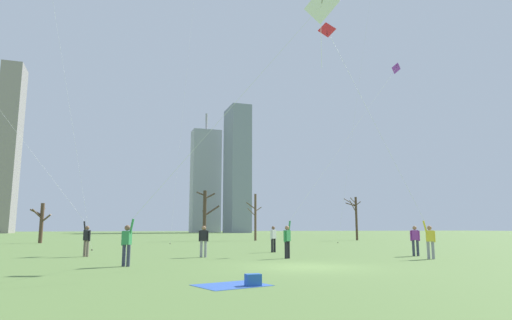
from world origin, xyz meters
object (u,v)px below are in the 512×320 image
bare_tree_center (41,221)px  kite_flyer_midfield_center_orange (58,197)px  bystander_strolling_midfield (273,238)px  bare_tree_left_of_center (356,216)px  kite_flyer_midfield_left_red (415,209)px  bare_tree_rightmost (255,216)px  kite_flyer_far_back_white (182,175)px  bystander_far_off_by_trees (204,240)px  distant_kite_low_near_trees_blue (194,4)px  bare_tree_right_of_center (205,213)px  kite_flyer_midfield_right_purple (303,214)px  picnic_spot (244,282)px  distant_kite_high_overhead_teal (368,17)px  bystander_watching_nearby (415,239)px

bare_tree_center → kite_flyer_midfield_center_orange: bearing=-80.7°
bystander_strolling_midfield → bare_tree_left_of_center: bearing=48.5°
kite_flyer_midfield_left_red → bare_tree_rightmost: kite_flyer_midfield_left_red is taller
kite_flyer_far_back_white → bystander_far_off_by_trees: bearing=68.3°
distant_kite_low_near_trees_blue → bare_tree_right_of_center: 23.46m
bare_tree_left_of_center → kite_flyer_midfield_left_red: bearing=-116.5°
bystander_strolling_midfield → bare_tree_right_of_center: size_ratio=0.28×
bare_tree_center → bare_tree_right_of_center: bearing=5.0°
kite_flyer_midfield_right_purple → picnic_spot: (-6.28, -9.78, -2.14)m
kite_flyer_midfield_left_red → kite_flyer_far_back_white: bearing=-177.9°
bare_tree_center → bare_tree_left_of_center: (35.73, -1.42, 0.76)m
bystander_far_off_by_trees → bare_tree_left_of_center: bearing=45.7°
kite_flyer_midfield_center_orange → bystander_far_off_by_trees: kite_flyer_midfield_center_orange is taller
kite_flyer_far_back_white → distant_kite_high_overhead_teal: 33.17m
kite_flyer_far_back_white → kite_flyer_midfield_right_purple: bearing=25.8°
bystander_far_off_by_trees → bare_tree_center: bare_tree_center is taller
kite_flyer_midfield_right_purple → bare_tree_left_of_center: kite_flyer_midfield_right_purple is taller
kite_flyer_midfield_right_purple → distant_kite_low_near_trees_blue: 31.97m
kite_flyer_midfield_center_orange → bystander_strolling_midfield: size_ratio=6.76×
kite_flyer_midfield_center_orange → bare_tree_rightmost: kite_flyer_midfield_center_orange is taller
bare_tree_center → bare_tree_rightmost: size_ratio=0.71×
picnic_spot → bare_tree_center: bearing=104.5°
bare_tree_right_of_center → bare_tree_center: 17.33m
distant_kite_low_near_trees_blue → bare_tree_center: bearing=156.5°
distant_kite_low_near_trees_blue → bystander_watching_nearby: bearing=-70.2°
picnic_spot → bare_tree_left_of_center: bare_tree_left_of_center is taller
kite_flyer_midfield_center_orange → distant_kite_low_near_trees_blue: distant_kite_low_near_trees_blue is taller
kite_flyer_far_back_white → bare_tree_right_of_center: (8.06, 33.08, -0.43)m
kite_flyer_midfield_center_orange → bystander_far_off_by_trees: bearing=-30.4°
kite_flyer_midfield_center_orange → distant_kite_high_overhead_teal: (26.52, 8.02, 19.22)m
picnic_spot → bare_tree_right_of_center: size_ratio=0.36×
distant_kite_high_overhead_teal → bare_tree_center: distant_kite_high_overhead_teal is taller
bystander_strolling_midfield → bare_tree_rightmost: bearing=74.0°
bystander_strolling_midfield → bystander_watching_nearby: bearing=-44.5°
picnic_spot → bare_tree_right_of_center: bearing=79.4°
bare_tree_center → bare_tree_rightmost: bearing=3.4°
kite_flyer_midfield_right_purple → distant_kite_high_overhead_teal: bearing=45.2°
kite_flyer_midfield_right_purple → bare_tree_rightmost: size_ratio=2.44×
bystander_far_off_by_trees → bystander_strolling_midfield: bearing=31.8°
kite_flyer_midfield_right_purple → kite_flyer_midfield_center_orange: 13.96m
kite_flyer_far_back_white → bare_tree_rightmost: kite_flyer_far_back_white is taller
kite_flyer_midfield_right_purple → distant_kite_low_near_trees_blue: size_ratio=0.47×
distant_kite_high_overhead_teal → bare_tree_center: (-30.16, 14.09, -20.28)m
kite_flyer_midfield_right_purple → bare_tree_left_of_center: 33.20m
bystander_far_off_by_trees → bystander_strolling_midfield: size_ratio=1.00×
kite_flyer_far_back_white → picnic_spot: kite_flyer_far_back_white is taller
bare_tree_left_of_center → distant_kite_high_overhead_teal: bearing=-113.8°
bare_tree_right_of_center → bystander_watching_nearby: bearing=-80.6°
kite_flyer_midfield_center_orange → kite_flyer_midfield_left_red: kite_flyer_midfield_left_red is taller
kite_flyer_midfield_center_orange → bare_tree_center: kite_flyer_midfield_center_orange is taller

